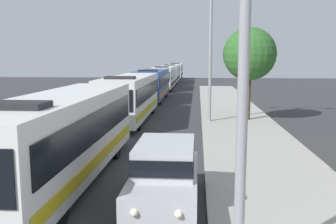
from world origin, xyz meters
TOP-DOWN VIEW (x-y plane):
  - bus_lead at (-1.30, 12.18)m, footprint 2.58×11.27m
  - bus_second_in_line at (-1.30, 24.97)m, footprint 2.58×11.09m
  - bus_middle at (-1.30, 37.32)m, footprint 2.58×11.35m
  - bus_fourth_in_line at (-1.30, 50.75)m, footprint 2.58×11.33m
  - bus_rear at (-1.30, 63.89)m, footprint 2.58×12.21m
  - bus_tail_end at (-1.30, 77.77)m, footprint 2.58×10.49m
  - white_suv at (2.40, 10.26)m, footprint 1.86×4.56m
  - streetlamp_near at (4.10, 6.67)m, footprint 5.91×0.28m
  - streetlamp_mid at (4.10, 24.26)m, footprint 5.22×0.28m
  - roadside_tree at (6.71, 25.07)m, footprint 3.52×3.52m

SIDE VIEW (x-z plane):
  - white_suv at x=2.40m, z-range 0.08..1.98m
  - bus_tail_end at x=-1.30m, z-range 0.08..3.29m
  - bus_second_in_line at x=-1.30m, z-range 0.09..3.30m
  - bus_lead at x=-1.30m, z-range 0.09..3.30m
  - bus_fourth_in_line at x=-1.30m, z-range 0.09..3.30m
  - bus_middle at x=-1.30m, z-range 0.09..3.30m
  - bus_rear at x=-1.30m, z-range 0.09..3.30m
  - roadside_tree at x=6.71m, z-range 1.45..7.60m
  - streetlamp_near at x=4.10m, z-range 1.08..9.30m
  - streetlamp_mid at x=4.10m, z-range 1.05..10.02m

